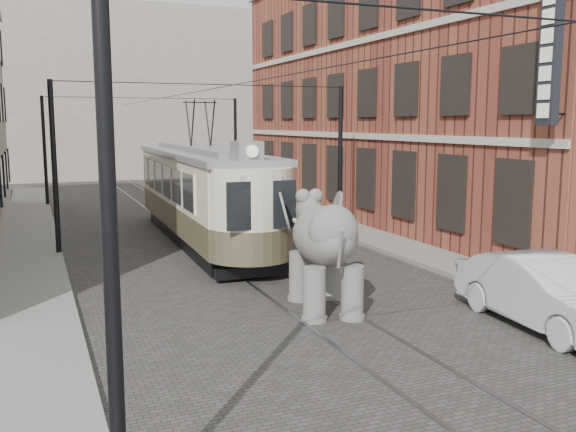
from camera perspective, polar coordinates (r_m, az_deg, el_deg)
name	(u,v)px	position (r m, az deg, el deg)	size (l,w,h in m)	color
ground	(272,281)	(18.59, -1.45, -5.85)	(120.00, 120.00, 0.00)	#3C3A38
tram_rails	(272,280)	(18.59, -1.45, -5.81)	(1.54, 80.00, 0.02)	slate
sidewalk_right	(444,262)	(21.38, 13.81, -4.00)	(2.00, 60.00, 0.15)	slate
sidewalk_left	(32,302)	(17.46, -22.01, -7.16)	(2.00, 60.00, 0.15)	slate
brick_building	(422,92)	(31.17, 11.95, 10.84)	(8.00, 26.00, 12.00)	maroon
distant_block	(107,94)	(57.27, -15.99, 10.50)	(28.00, 10.00, 14.00)	gray
catenary	(217,167)	(22.77, -6.41, 4.38)	(11.00, 30.20, 6.00)	black
tram	(201,172)	(24.56, -7.79, 3.92)	(2.80, 13.55, 5.38)	beige
elephant	(325,253)	(15.56, 3.31, -3.31)	(2.55, 4.63, 2.84)	slate
parked_car	(546,293)	(15.44, 22.18, -6.38)	(1.70, 4.85, 1.60)	#B9B9BE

